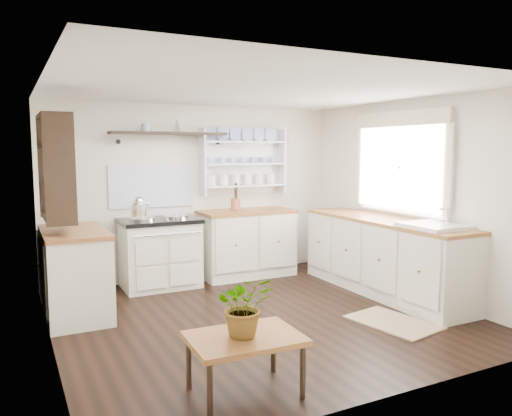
{
  "coord_description": "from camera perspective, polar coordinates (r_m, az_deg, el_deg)",
  "views": [
    {
      "loc": [
        -2.3,
        -4.43,
        1.71
      ],
      "look_at": [
        0.06,
        0.25,
        1.1
      ],
      "focal_mm": 35.0,
      "sensor_mm": 36.0,
      "label": 1
    }
  ],
  "objects": [
    {
      "name": "left_shelving",
      "position": [
        5.35,
        -21.92,
        4.44
      ],
      "size": [
        0.28,
        0.8,
        1.05
      ],
      "primitive_type": "cube",
      "color": "black",
      "rests_on": "wall_left"
    },
    {
      "name": "floor",
      "position": [
        5.28,
        0.62,
        -12.28
      ],
      "size": [
        4.0,
        3.8,
        0.01
      ],
      "primitive_type": "cube",
      "color": "black",
      "rests_on": "ground"
    },
    {
      "name": "aga_cooker",
      "position": [
        6.36,
        -10.9,
        -5.0
      ],
      "size": [
        0.96,
        0.67,
        0.89
      ],
      "color": "silver",
      "rests_on": "floor"
    },
    {
      "name": "wall_left",
      "position": [
        4.47,
        -22.74,
        -1.08
      ],
      "size": [
        0.02,
        3.8,
        2.3
      ],
      "primitive_type": "cube",
      "color": "beige",
      "rests_on": "ground"
    },
    {
      "name": "center_table",
      "position": [
        3.61,
        -1.31,
        -15.07
      ],
      "size": [
        0.8,
        0.59,
        0.42
      ],
      "rotation": [
        0.0,
        0.0,
        -0.04
      ],
      "color": "brown",
      "rests_on": "floor"
    },
    {
      "name": "belfast_sink",
      "position": [
        5.58,
        19.59,
        -3.14
      ],
      "size": [
        0.55,
        0.6,
        0.45
      ],
      "color": "white",
      "rests_on": "right_cabinets"
    },
    {
      "name": "ceiling",
      "position": [
        5.02,
        0.66,
        13.38
      ],
      "size": [
        4.0,
        3.8,
        0.01
      ],
      "primitive_type": "cube",
      "color": "white",
      "rests_on": "wall_back"
    },
    {
      "name": "left_cabinets",
      "position": [
        5.51,
        -19.97,
        -6.89
      ],
      "size": [
        0.62,
        1.13,
        0.9
      ],
      "color": "#EEE6CD",
      "rests_on": "floor"
    },
    {
      "name": "high_shelf",
      "position": [
        6.49,
        -9.87,
        8.3
      ],
      "size": [
        1.5,
        0.29,
        0.16
      ],
      "color": "black",
      "rests_on": "wall_back"
    },
    {
      "name": "right_cabinets",
      "position": [
        6.17,
        14.41,
        -5.26
      ],
      "size": [
        0.62,
        2.43,
        0.9
      ],
      "color": "#EEE6CD",
      "rests_on": "floor"
    },
    {
      "name": "back_cabinets",
      "position": [
        6.81,
        -1.09,
        -3.93
      ],
      "size": [
        1.27,
        0.63,
        0.9
      ],
      "color": "#EEE6CD",
      "rests_on": "floor"
    },
    {
      "name": "plate_rack",
      "position": [
        6.95,
        -1.68,
        5.37
      ],
      "size": [
        1.2,
        0.22,
        0.9
      ],
      "color": "white",
      "rests_on": "wall_back"
    },
    {
      "name": "wall_back",
      "position": [
        6.76,
        -6.8,
        1.85
      ],
      "size": [
        4.0,
        0.02,
        2.3
      ],
      "primitive_type": "cube",
      "color": "beige",
      "rests_on": "ground"
    },
    {
      "name": "kettle",
      "position": [
        6.08,
        -13.25,
        0.17
      ],
      "size": [
        0.18,
        0.18,
        0.23
      ],
      "primitive_type": null,
      "color": "silver",
      "rests_on": "aga_cooker"
    },
    {
      "name": "utensil_crock",
      "position": [
        6.75,
        -2.34,
        0.47
      ],
      "size": [
        0.13,
        0.13,
        0.15
      ],
      "primitive_type": "cylinder",
      "color": "#A9523E",
      "rests_on": "back_cabinets"
    },
    {
      "name": "wall_right",
      "position": [
        6.2,
        17.29,
        1.16
      ],
      "size": [
        0.02,
        3.8,
        2.3
      ],
      "primitive_type": "cube",
      "color": "beige",
      "rests_on": "ground"
    },
    {
      "name": "window",
      "position": [
        6.25,
        16.13,
        5.05
      ],
      "size": [
        0.08,
        1.55,
        1.22
      ],
      "color": "white",
      "rests_on": "wall_right"
    },
    {
      "name": "floor_rug",
      "position": [
        5.26,
        15.4,
        -12.49
      ],
      "size": [
        0.69,
        0.94,
        0.02
      ],
      "primitive_type": "cube",
      "rotation": [
        0.0,
        0.0,
        0.18
      ],
      "color": "#957356",
      "rests_on": "floor"
    },
    {
      "name": "potted_plant",
      "position": [
        3.52,
        -1.32,
        -11.1
      ],
      "size": [
        0.46,
        0.43,
        0.43
      ],
      "primitive_type": "imported",
      "rotation": [
        0.0,
        0.0,
        -0.26
      ],
      "color": "#3F7233",
      "rests_on": "center_table"
    }
  ]
}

